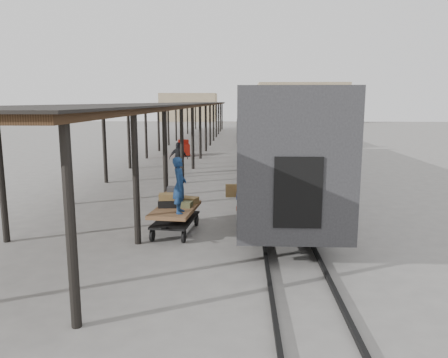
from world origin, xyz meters
TOP-DOWN VIEW (x-y plane):
  - ground at (0.00, 0.00)m, footprint 160.00×160.00m
  - train at (3.19, 33.79)m, footprint 3.45×76.01m
  - canopy at (-3.40, 24.00)m, footprint 4.90×64.30m
  - rails at (3.20, 34.00)m, footprint 1.54×150.00m
  - building_far at (14.00, 78.00)m, footprint 18.00×10.00m
  - building_left at (-10.00, 82.00)m, footprint 12.00×8.00m
  - baggage_cart at (-0.36, -0.87)m, footprint 1.49×2.52m
  - suitcase_stack at (-0.40, -0.52)m, footprint 1.29×1.08m
  - luggage_tug at (-2.85, 19.73)m, footprint 1.15×1.58m
  - porter at (-0.11, -1.52)m, footprint 0.43×0.64m
  - pedestrian at (-1.96, 10.83)m, footprint 1.14×0.51m

SIDE VIEW (x-z plane):
  - ground at x=0.00m, z-range 0.00..0.00m
  - rails at x=3.20m, z-range 0.00..0.12m
  - luggage_tug at x=-2.85m, z-range -0.05..1.21m
  - baggage_cart at x=-0.36m, z-range 0.22..1.08m
  - pedestrian at x=-1.96m, z-range 0.00..1.91m
  - suitcase_stack at x=-0.40m, z-range 0.77..1.36m
  - porter at x=-0.11m, z-range 0.86..2.61m
  - train at x=3.19m, z-range 0.69..4.70m
  - building_left at x=-10.00m, z-range 0.00..6.00m
  - building_far at x=14.00m, z-range 0.00..8.00m
  - canopy at x=-3.40m, z-range 1.93..6.08m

